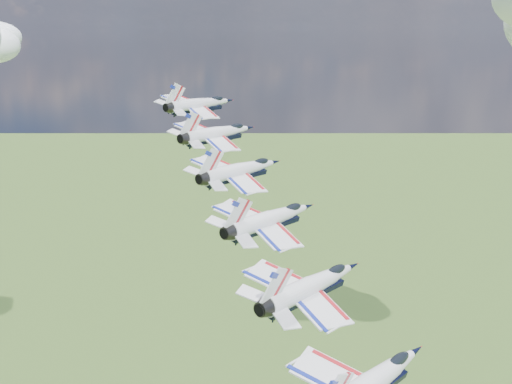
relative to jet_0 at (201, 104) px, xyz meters
The scene contains 6 objects.
jet_0 is the anchor object (origin of this frame).
jet_1 13.18m from the jet_0, 44.95° to the right, with size 10.57×15.65×4.68m, color white, non-canonical shape.
jet_2 26.37m from the jet_0, 44.95° to the right, with size 10.57×15.65×4.68m, color white, non-canonical shape.
jet_3 39.55m from the jet_0, 44.95° to the right, with size 10.57×15.65×4.68m, color white, non-canonical shape.
jet_4 52.74m from the jet_0, 44.95° to the right, with size 10.57×15.65×4.68m, color silver, non-canonical shape.
jet_5 65.92m from the jet_0, 44.95° to the right, with size 10.57×15.65×4.68m, color silver, non-canonical shape.
Camera 1 is at (58.23, -75.62, 160.26)m, focal length 45.00 mm.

